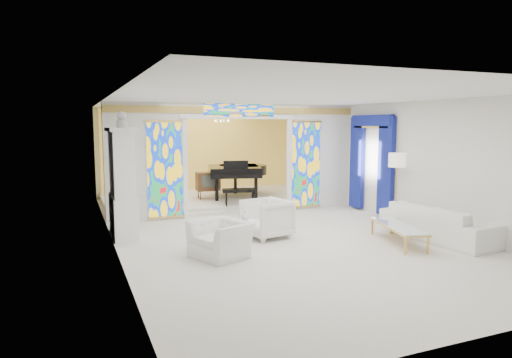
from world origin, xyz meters
name	(u,v)px	position (x,y,z in m)	size (l,w,h in m)	color
floor	(268,229)	(0.00, 0.00, 0.00)	(12.00, 12.00, 0.00)	silver
ceiling	(268,100)	(0.00, 0.00, 3.00)	(7.00, 12.00, 0.02)	white
wall_back	(199,151)	(0.00, 6.00, 1.50)	(7.00, 0.02, 3.00)	silver
wall_front	(486,210)	(0.00, -6.00, 1.50)	(7.00, 0.02, 3.00)	silver
wall_left	(111,171)	(-3.50, 0.00, 1.50)	(0.02, 12.00, 3.00)	silver
wall_right	(391,161)	(3.50, 0.00, 1.50)	(0.02, 12.00, 3.00)	silver
partition_wall	(238,154)	(0.00, 2.00, 1.65)	(7.00, 0.22, 3.00)	silver
stained_glass_left	(165,170)	(-2.03, 1.89, 1.30)	(0.90, 0.04, 2.40)	gold
stained_glass_right	(306,164)	(2.03, 1.89, 1.30)	(0.90, 0.04, 2.40)	gold
stained_glass_transom	(240,110)	(0.00, 1.89, 2.82)	(2.00, 0.04, 0.34)	gold
alcove_platform	(216,199)	(0.00, 4.10, 0.09)	(6.80, 3.80, 0.18)	silver
gold_curtain_back	(200,151)	(0.00, 5.88, 1.50)	(6.70, 0.10, 2.90)	#FFE458
chandelier	(222,121)	(0.20, 4.00, 2.55)	(0.48, 0.48, 0.30)	gold
blue_drapes	(371,156)	(3.40, 0.70, 1.58)	(0.14, 1.85, 2.65)	navy
china_cabinet	(122,183)	(-3.22, 0.60, 1.17)	(0.56, 1.46, 2.72)	white
armchair_left	(221,239)	(-1.73, -1.76, 0.33)	(1.02, 0.89, 0.66)	white
armchair_right	(267,219)	(-0.36, -0.75, 0.42)	(0.89, 0.92, 0.84)	white
sofa	(438,223)	(2.95, -2.31, 0.37)	(2.51, 0.98, 0.73)	white
side_table	(245,229)	(-1.05, -1.25, 0.35)	(0.46, 0.46, 0.53)	white
vase	(245,216)	(-1.05, -1.25, 0.62)	(0.18, 0.18, 0.19)	silver
coffee_table	(398,227)	(1.94, -2.25, 0.36)	(0.96, 1.82, 0.39)	silver
floor_lamp	(397,163)	(3.20, -0.63, 1.49)	(0.43, 0.43, 1.75)	gold
grand_piano	(238,171)	(0.66, 3.83, 0.98)	(2.31, 3.07, 1.18)	black
tv_console	(208,181)	(-0.37, 3.73, 0.71)	(0.73, 0.53, 0.81)	#55341E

